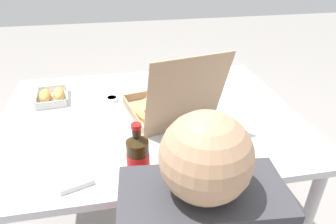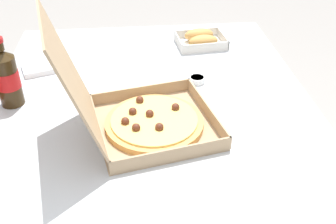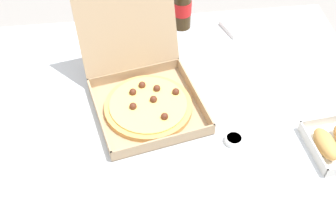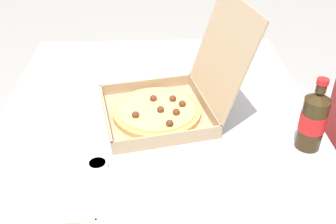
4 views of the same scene
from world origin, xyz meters
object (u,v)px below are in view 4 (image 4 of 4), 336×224
(napkin_pile, at_px, (320,199))
(cola_bottle, at_px, (314,120))
(pizza_box_open, at_px, (169,101))
(paper_menu, at_px, (90,71))
(dipping_sauce_cup, at_px, (98,165))

(napkin_pile, bearing_deg, cola_bottle, 168.96)
(pizza_box_open, distance_m, napkin_pile, 0.54)
(napkin_pile, bearing_deg, paper_menu, -137.15)
(dipping_sauce_cup, bearing_deg, paper_menu, -170.35)
(pizza_box_open, bearing_deg, napkin_pile, 42.07)
(pizza_box_open, distance_m, cola_bottle, 0.44)
(cola_bottle, height_order, paper_menu, cola_bottle)
(cola_bottle, bearing_deg, napkin_pile, -11.04)
(paper_menu, distance_m, dipping_sauce_cup, 0.57)
(pizza_box_open, relative_size, cola_bottle, 2.19)
(cola_bottle, xyz_separation_m, dipping_sauce_cup, (0.08, -0.60, -0.08))
(paper_menu, distance_m, napkin_pile, 0.96)
(cola_bottle, distance_m, napkin_pile, 0.24)
(cola_bottle, bearing_deg, paper_menu, -124.97)
(cola_bottle, xyz_separation_m, napkin_pile, (0.22, -0.04, -0.08))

